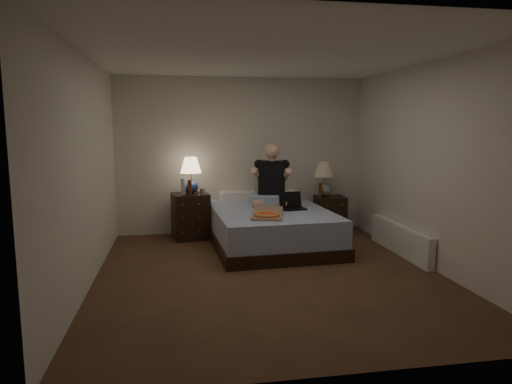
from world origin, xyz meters
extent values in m
cube|color=brown|center=(0.00, 0.00, 0.00)|extent=(4.00, 4.50, 0.00)
cube|color=white|center=(0.00, 0.00, 2.50)|extent=(4.00, 4.50, 0.00)
cube|color=silver|center=(0.00, 2.25, 1.25)|extent=(4.00, 0.00, 2.50)
cube|color=silver|center=(0.00, -2.25, 1.25)|extent=(4.00, 0.00, 2.50)
cube|color=silver|center=(-2.00, 0.00, 1.25)|extent=(0.00, 4.50, 2.50)
cube|color=silver|center=(2.00, 0.00, 1.25)|extent=(0.00, 4.50, 2.50)
cube|color=#5064A1|center=(0.28, 1.29, 0.27)|extent=(1.72, 2.22, 0.53)
cube|color=black|center=(-0.85, 1.90, 0.35)|extent=(0.60, 0.55, 0.70)
cube|color=black|center=(1.39, 1.87, 0.30)|extent=(0.49, 0.45, 0.60)
cylinder|color=silver|center=(-0.95, 1.85, 0.83)|extent=(0.07, 0.07, 0.25)
cylinder|color=#AFAFAA|center=(-0.67, 1.76, 0.75)|extent=(0.07, 0.07, 0.10)
cylinder|color=#62270E|center=(-0.86, 1.77, 0.82)|extent=(0.06, 0.06, 0.23)
cylinder|color=#562B0C|center=(1.19, 1.78, 0.72)|extent=(0.06, 0.06, 0.23)
cube|color=white|center=(1.93, 0.54, 0.20)|extent=(0.10, 1.60, 0.40)
camera|label=1|loc=(-1.04, -5.09, 1.74)|focal=32.00mm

